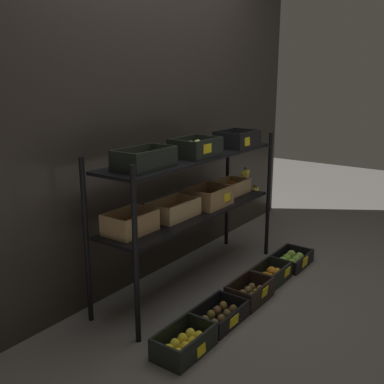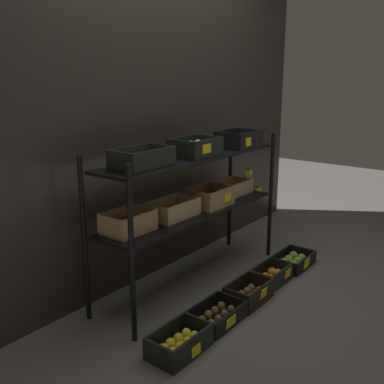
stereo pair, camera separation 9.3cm
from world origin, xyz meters
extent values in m
plane|color=#605B56|center=(0.00, 0.00, 0.00)|extent=(10.00, 10.00, 0.00)
cube|color=#2D2823|center=(0.00, 0.40, 1.18)|extent=(4.01, 0.12, 2.35)
cylinder|color=black|center=(-0.81, -0.20, 0.52)|extent=(0.03, 0.03, 1.04)
cylinder|color=black|center=(0.81, -0.20, 0.52)|extent=(0.03, 0.03, 1.04)
cylinder|color=black|center=(-0.81, 0.20, 0.52)|extent=(0.03, 0.03, 1.04)
cylinder|color=black|center=(0.81, 0.20, 0.52)|extent=(0.03, 0.03, 1.04)
cube|color=black|center=(0.00, 0.00, 0.54)|extent=(1.58, 0.37, 0.02)
cube|color=black|center=(0.00, 0.00, 0.94)|extent=(1.58, 0.37, 0.02)
cube|color=tan|center=(-0.58, 0.05, 0.56)|extent=(0.31, 0.22, 0.01)
cube|color=tan|center=(-0.58, -0.05, 0.62)|extent=(0.31, 0.02, 0.12)
cube|color=tan|center=(-0.58, 0.15, 0.62)|extent=(0.31, 0.02, 0.12)
cube|color=tan|center=(-0.73, 0.05, 0.62)|extent=(0.02, 0.19, 0.12)
cube|color=tan|center=(-0.44, 0.05, 0.62)|extent=(0.02, 0.19, 0.12)
sphere|color=red|center=(-0.63, 0.01, 0.60)|extent=(0.07, 0.07, 0.07)
sphere|color=red|center=(-0.54, 0.02, 0.60)|extent=(0.07, 0.07, 0.07)
sphere|color=red|center=(-0.64, 0.08, 0.60)|extent=(0.07, 0.07, 0.07)
sphere|color=red|center=(-0.53, 0.08, 0.60)|extent=(0.07, 0.07, 0.07)
cube|color=tan|center=(-0.19, 0.02, 0.56)|extent=(0.35, 0.21, 0.01)
cube|color=tan|center=(-0.19, -0.08, 0.62)|extent=(0.35, 0.02, 0.11)
cube|color=tan|center=(-0.19, 0.12, 0.62)|extent=(0.35, 0.02, 0.11)
cube|color=tan|center=(-0.36, 0.02, 0.62)|extent=(0.02, 0.18, 0.11)
cube|color=tan|center=(-0.02, 0.02, 0.62)|extent=(0.02, 0.18, 0.11)
sphere|color=orange|center=(-0.28, -0.01, 0.59)|extent=(0.06, 0.06, 0.06)
sphere|color=orange|center=(-0.22, -0.01, 0.59)|extent=(0.06, 0.06, 0.06)
sphere|color=orange|center=(-0.15, -0.01, 0.59)|extent=(0.06, 0.06, 0.06)
sphere|color=orange|center=(-0.08, -0.01, 0.59)|extent=(0.06, 0.06, 0.06)
sphere|color=orange|center=(-0.28, 0.05, 0.59)|extent=(0.06, 0.06, 0.06)
sphere|color=orange|center=(-0.22, 0.05, 0.59)|extent=(0.06, 0.06, 0.06)
sphere|color=orange|center=(-0.16, 0.05, 0.59)|extent=(0.06, 0.06, 0.06)
sphere|color=orange|center=(-0.09, 0.05, 0.59)|extent=(0.06, 0.06, 0.06)
cube|color=#A87F51|center=(0.19, -0.01, 0.56)|extent=(0.32, 0.25, 0.01)
cube|color=#A87F51|center=(0.19, -0.13, 0.63)|extent=(0.32, 0.02, 0.13)
cube|color=#A87F51|center=(0.19, 0.10, 0.63)|extent=(0.32, 0.02, 0.13)
cube|color=#A87F51|center=(0.03, -0.01, 0.63)|extent=(0.02, 0.22, 0.13)
cube|color=#A87F51|center=(0.34, -0.01, 0.63)|extent=(0.02, 0.22, 0.13)
sphere|color=#632B5A|center=(0.10, -0.07, 0.59)|extent=(0.05, 0.05, 0.05)
sphere|color=#5D2352|center=(0.15, -0.07, 0.59)|extent=(0.05, 0.05, 0.05)
sphere|color=#621747|center=(0.22, -0.07, 0.59)|extent=(0.05, 0.05, 0.05)
sphere|color=#612246|center=(0.28, -0.07, 0.59)|extent=(0.05, 0.05, 0.05)
sphere|color=#581F5A|center=(0.10, -0.01, 0.59)|extent=(0.05, 0.05, 0.05)
sphere|color=#692346|center=(0.16, -0.01, 0.59)|extent=(0.05, 0.05, 0.05)
sphere|color=#6B194A|center=(0.22, -0.01, 0.59)|extent=(0.05, 0.05, 0.05)
sphere|color=#6D2658|center=(0.27, -0.02, 0.59)|extent=(0.05, 0.05, 0.05)
sphere|color=#612647|center=(0.10, 0.04, 0.59)|extent=(0.05, 0.05, 0.05)
sphere|color=#602B50|center=(0.16, 0.04, 0.59)|extent=(0.05, 0.05, 0.05)
sphere|color=#6B215D|center=(0.22, 0.05, 0.59)|extent=(0.05, 0.05, 0.05)
sphere|color=#5C1A49|center=(0.28, 0.04, 0.59)|extent=(0.05, 0.05, 0.05)
cube|color=yellow|center=(0.24, -0.14, 0.62)|extent=(0.08, 0.01, 0.06)
cube|color=tan|center=(0.59, 0.03, 0.56)|extent=(0.30, 0.21, 0.01)
cube|color=tan|center=(0.59, -0.06, 0.61)|extent=(0.30, 0.02, 0.10)
cube|color=tan|center=(0.59, 0.13, 0.61)|extent=(0.30, 0.02, 0.10)
cube|color=tan|center=(0.45, 0.03, 0.61)|extent=(0.02, 0.18, 0.10)
cube|color=tan|center=(0.73, 0.03, 0.61)|extent=(0.02, 0.18, 0.10)
sphere|color=orange|center=(0.54, 0.01, 0.60)|extent=(0.07, 0.07, 0.07)
sphere|color=orange|center=(0.64, 0.01, 0.60)|extent=(0.07, 0.07, 0.07)
sphere|color=orange|center=(0.54, 0.06, 0.60)|extent=(0.07, 0.07, 0.07)
sphere|color=orange|center=(0.64, 0.06, 0.60)|extent=(0.07, 0.07, 0.07)
cube|color=black|center=(-0.52, -0.03, 0.96)|extent=(0.37, 0.22, 0.01)
cube|color=black|center=(-0.52, -0.13, 1.02)|extent=(0.37, 0.02, 0.11)
cube|color=black|center=(-0.52, 0.07, 1.02)|extent=(0.37, 0.02, 0.11)
cube|color=black|center=(-0.70, -0.03, 1.02)|extent=(0.02, 0.19, 0.11)
cube|color=black|center=(-0.35, -0.03, 1.02)|extent=(0.02, 0.19, 0.11)
sphere|color=#E7BA51|center=(-0.61, -0.05, 1.00)|extent=(0.07, 0.07, 0.07)
sphere|color=gold|center=(-0.52, -0.06, 1.00)|extent=(0.07, 0.07, 0.07)
sphere|color=yellow|center=(-0.43, -0.06, 1.00)|extent=(0.07, 0.07, 0.07)
sphere|color=#E7C952|center=(-0.62, 0.01, 1.00)|extent=(0.07, 0.07, 0.07)
sphere|color=#E0C74F|center=(-0.52, 0.00, 1.00)|extent=(0.07, 0.07, 0.07)
sphere|color=#DEC351|center=(-0.44, 0.00, 1.00)|extent=(0.07, 0.07, 0.07)
cube|color=black|center=(-0.01, -0.03, 0.96)|extent=(0.33, 0.25, 0.01)
cube|color=black|center=(-0.01, -0.15, 1.02)|extent=(0.33, 0.02, 0.11)
cube|color=black|center=(-0.01, 0.08, 1.02)|extent=(0.33, 0.02, 0.11)
cube|color=black|center=(-0.16, -0.03, 1.02)|extent=(0.02, 0.22, 0.11)
cube|color=black|center=(0.15, -0.03, 1.02)|extent=(0.02, 0.22, 0.11)
ellipsoid|color=#BDB54D|center=(-0.08, -0.07, 1.01)|extent=(0.07, 0.07, 0.09)
ellipsoid|color=#B1BB5E|center=(-0.01, -0.07, 1.01)|extent=(0.07, 0.07, 0.09)
ellipsoid|color=#ACBB49|center=(0.07, -0.08, 1.01)|extent=(0.07, 0.07, 0.09)
ellipsoid|color=#AEBC4E|center=(-0.08, 0.00, 1.01)|extent=(0.07, 0.07, 0.09)
ellipsoid|color=#ABB151|center=(-0.01, 0.00, 1.01)|extent=(0.07, 0.07, 0.09)
ellipsoid|color=#AAC158|center=(0.07, 0.00, 1.01)|extent=(0.07, 0.07, 0.09)
cube|color=yellow|center=(-0.05, -0.16, 1.02)|extent=(0.09, 0.00, 0.06)
cube|color=black|center=(0.51, -0.06, 0.96)|extent=(0.32, 0.25, 0.01)
cube|color=black|center=(0.51, -0.17, 1.02)|extent=(0.32, 0.02, 0.11)
cube|color=black|center=(0.51, 0.06, 1.02)|extent=(0.32, 0.02, 0.11)
cube|color=black|center=(0.36, -0.06, 1.02)|extent=(0.02, 0.22, 0.11)
cube|color=black|center=(0.67, -0.06, 1.02)|extent=(0.02, 0.22, 0.11)
sphere|color=#8AB345|center=(0.46, -0.10, 1.00)|extent=(0.07, 0.07, 0.07)
sphere|color=#93B249|center=(0.57, -0.09, 1.00)|extent=(0.07, 0.07, 0.07)
sphere|color=#93B73D|center=(0.46, -0.02, 1.00)|extent=(0.07, 0.07, 0.07)
sphere|color=#93B844|center=(0.57, -0.02, 1.00)|extent=(0.07, 0.07, 0.07)
cube|color=yellow|center=(0.45, -0.18, 1.01)|extent=(0.07, 0.01, 0.06)
cylinder|color=brown|center=(0.85, -0.05, 0.57)|extent=(0.02, 0.02, 0.02)
ellipsoid|color=yellow|center=(0.83, -0.05, 0.50)|extent=(0.08, 0.03, 0.12)
ellipsoid|color=gold|center=(0.84, -0.05, 0.50)|extent=(0.05, 0.03, 0.12)
ellipsoid|color=yellow|center=(0.85, -0.04, 0.50)|extent=(0.06, 0.03, 0.12)
ellipsoid|color=yellow|center=(0.87, -0.06, 0.50)|extent=(0.09, 0.03, 0.12)
cylinder|color=brown|center=(0.85, 0.04, 0.71)|extent=(0.02, 0.02, 0.02)
ellipsoid|color=gold|center=(0.82, 0.05, 0.65)|extent=(0.09, 0.03, 0.09)
ellipsoid|color=yellow|center=(0.83, 0.05, 0.65)|extent=(0.07, 0.03, 0.10)
ellipsoid|color=yellow|center=(0.84, 0.04, 0.65)|extent=(0.05, 0.03, 0.10)
ellipsoid|color=yellow|center=(0.85, 0.05, 0.65)|extent=(0.05, 0.03, 0.10)
ellipsoid|color=gold|center=(0.86, 0.04, 0.65)|extent=(0.08, 0.03, 0.10)
ellipsoid|color=yellow|center=(0.87, 0.05, 0.65)|extent=(0.09, 0.03, 0.10)
cube|color=black|center=(-0.74, -0.48, 0.01)|extent=(0.36, 0.22, 0.01)
cube|color=black|center=(-0.74, -0.58, 0.07)|extent=(0.36, 0.02, 0.12)
cube|color=black|center=(-0.74, -0.38, 0.07)|extent=(0.36, 0.02, 0.12)
cube|color=black|center=(-0.91, -0.48, 0.07)|extent=(0.02, 0.18, 0.12)
cube|color=black|center=(-0.57, -0.48, 0.07)|extent=(0.02, 0.18, 0.12)
ellipsoid|color=yellow|center=(-0.83, -0.51, 0.05)|extent=(0.06, 0.06, 0.08)
ellipsoid|color=yellow|center=(-0.77, -0.51, 0.05)|extent=(0.06, 0.06, 0.08)
ellipsoid|color=yellow|center=(-0.71, -0.51, 0.05)|extent=(0.06, 0.06, 0.08)
ellipsoid|color=yellow|center=(-0.64, -0.51, 0.05)|extent=(0.06, 0.06, 0.08)
ellipsoid|color=yellow|center=(-0.84, -0.45, 0.05)|extent=(0.06, 0.06, 0.08)
ellipsoid|color=yellow|center=(-0.78, -0.45, 0.05)|extent=(0.06, 0.06, 0.08)
ellipsoid|color=yellow|center=(-0.71, -0.45, 0.05)|extent=(0.06, 0.06, 0.08)
ellipsoid|color=yellow|center=(-0.64, -0.45, 0.05)|extent=(0.06, 0.06, 0.08)
cube|color=yellow|center=(-0.73, -0.59, 0.05)|extent=(0.08, 0.01, 0.06)
cube|color=black|center=(-0.35, -0.46, 0.01)|extent=(0.37, 0.24, 0.01)
cube|color=black|center=(-0.35, -0.58, 0.06)|extent=(0.37, 0.02, 0.10)
cube|color=black|center=(-0.35, -0.35, 0.06)|extent=(0.37, 0.02, 0.10)
cube|color=black|center=(-0.53, -0.46, 0.06)|extent=(0.02, 0.21, 0.10)
cube|color=black|center=(-0.18, -0.46, 0.06)|extent=(0.02, 0.21, 0.10)
ellipsoid|color=brown|center=(-0.46, -0.50, 0.05)|extent=(0.05, 0.05, 0.07)
ellipsoid|color=brown|center=(-0.39, -0.50, 0.05)|extent=(0.05, 0.05, 0.07)
ellipsoid|color=brown|center=(-0.32, -0.50, 0.05)|extent=(0.05, 0.05, 0.07)
ellipsoid|color=brown|center=(-0.25, -0.50, 0.05)|extent=(0.05, 0.05, 0.07)
ellipsoid|color=brown|center=(-0.46, -0.43, 0.05)|extent=(0.05, 0.05, 0.07)
ellipsoid|color=brown|center=(-0.39, -0.42, 0.05)|extent=(0.05, 0.05, 0.07)
ellipsoid|color=brown|center=(-0.32, -0.43, 0.05)|extent=(0.05, 0.05, 0.07)
ellipsoid|color=brown|center=(-0.25, -0.43, 0.05)|extent=(0.05, 0.05, 0.07)
cube|color=yellow|center=(-0.38, -0.59, 0.06)|extent=(0.10, 0.01, 0.06)
cube|color=black|center=(0.00, -0.48, 0.01)|extent=(0.34, 0.21, 0.01)
cube|color=black|center=(0.00, -0.58, 0.07)|extent=(0.34, 0.02, 0.12)
cube|color=black|center=(0.00, -0.39, 0.07)|extent=(0.34, 0.02, 0.12)
cube|color=black|center=(-0.16, -0.48, 0.07)|extent=(0.02, 0.18, 0.12)
cube|color=black|center=(0.16, -0.48, 0.07)|extent=(0.02, 0.18, 0.12)
ellipsoid|color=brown|center=(-0.09, -0.52, 0.05)|extent=(0.05, 0.05, 0.07)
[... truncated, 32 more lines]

